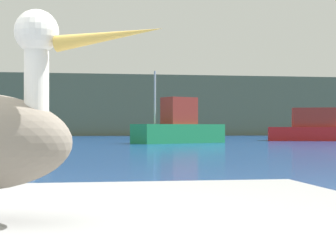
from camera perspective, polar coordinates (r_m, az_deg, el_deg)
hillside_backdrop at (r=70.86m, az=-10.28°, el=1.91°), size 140.00×13.60×6.94m
fishing_boat_green at (r=35.61m, az=1.08°, el=-0.20°), size 6.19×4.31×4.40m
fishing_boat_red at (r=43.21m, az=14.87°, el=-0.28°), size 8.13×4.73×3.68m
fishing_boat_yellow at (r=44.03m, az=-14.91°, el=-0.22°), size 5.42×3.32×5.47m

